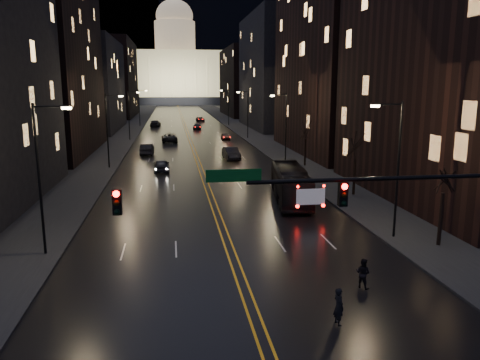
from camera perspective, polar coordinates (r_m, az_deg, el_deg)
name	(u,v)px	position (r m, az deg, el deg)	size (l,w,h in m)	color
ground	(258,326)	(20.68, 2.17, -17.35)	(900.00, 900.00, 0.00)	black
road	(182,118)	(148.18, -7.08, 7.52)	(20.00, 320.00, 0.02)	black
sidewalk_left	(136,118)	(148.52, -12.53, 7.37)	(8.00, 320.00, 0.16)	black
sidewalk_right	(227,117)	(149.15, -1.65, 7.65)	(8.00, 320.00, 0.16)	black
center_line	(182,118)	(148.18, -7.08, 7.53)	(0.62, 320.00, 0.01)	orange
building_left_mid	(44,56)	(74.05, -22.79, 13.72)	(12.00, 30.00, 28.00)	black
building_left_far	(90,85)	(111.21, -17.80, 10.94)	(12.00, 34.00, 20.00)	black
building_left_dist	(115,79)	(158.80, -15.04, 11.81)	(12.00, 40.00, 24.00)	black
building_right_near	(459,61)	(45.02, 25.12, 13.00)	(12.00, 26.00, 24.00)	black
building_right_tall	(339,22)	(72.61, 11.95, 18.37)	(12.00, 30.00, 38.00)	black
building_right_mid	(275,72)	(112.52, 4.28, 12.97)	(12.00, 34.00, 26.00)	black
building_right_dist	(244,82)	(159.68, 0.44, 11.83)	(12.00, 40.00, 22.00)	black
mountain_ridge	(222,17)	(403.93, -2.23, 19.28)	(520.00, 60.00, 130.00)	black
capitol	(176,72)	(267.92, -7.82, 12.89)	(90.00, 50.00, 58.50)	black
traffic_signal	(397,204)	(20.65, 18.63, -2.76)	(17.29, 0.45, 7.00)	black
streetlamp_right_near	(396,163)	(31.59, 18.45, 1.99)	(2.13, 0.25, 9.00)	black
streetlamp_left_near	(42,172)	(29.20, -22.99, 0.93)	(2.13, 0.25, 9.00)	black
streetlamp_right_mid	(285,125)	(59.72, 5.46, 6.72)	(2.13, 0.25, 9.00)	black
streetlamp_left_mid	(109,127)	(58.49, -15.72, 6.25)	(2.13, 0.25, 9.00)	black
streetlamp_right_far	(247,112)	(89.08, 0.84, 8.32)	(2.13, 0.25, 9.00)	black
streetlamp_left_far	(130,113)	(88.25, -13.30, 7.99)	(2.13, 0.25, 9.00)	black
streetlamp_right_dist	(228,105)	(118.75, -1.50, 9.10)	(2.13, 0.25, 9.00)	black
streetlamp_left_dist	(140,106)	(118.14, -12.09, 8.84)	(2.13, 0.25, 9.00)	black
tree_right_near	(444,176)	(31.04, 23.65, 0.40)	(2.40, 2.40, 6.65)	black
tree_right_mid	(356,147)	(43.38, 13.93, 3.93)	(2.40, 2.40, 6.65)	black
tree_right_far	(306,130)	(58.41, 8.01, 6.01)	(2.40, 2.40, 6.65)	black
bus	(291,184)	(41.01, 6.18, -0.49)	(2.55, 10.88, 3.03)	black
oncoming_car_a	(162,165)	(55.57, -9.54, 1.77)	(1.80, 4.48, 1.53)	black
oncoming_car_b	(147,149)	(69.73, -11.26, 3.70)	(1.71, 4.92, 1.62)	black
oncoming_car_c	(169,138)	(84.75, -8.60, 5.12)	(2.61, 5.66, 1.57)	black
oncoming_car_d	(155,123)	(117.43, -10.28, 6.80)	(2.24, 5.50, 1.60)	black
receding_car_a	(231,153)	(63.95, -1.09, 3.26)	(1.80, 5.15, 1.70)	black
receding_car_b	(226,137)	(86.88, -1.77, 5.31)	(1.56, 3.88, 1.32)	black
receding_car_c	(197,127)	(108.52, -5.25, 6.50)	(1.86, 4.58, 1.33)	black
receding_car_d	(200,119)	(133.00, -4.88, 7.40)	(2.13, 4.62, 1.28)	black
pedestrian_a	(339,306)	(20.81, 11.93, -14.84)	(0.60, 0.40, 1.65)	black
pedestrian_b	(363,273)	(24.55, 14.75, -10.93)	(0.75, 0.41, 1.54)	black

